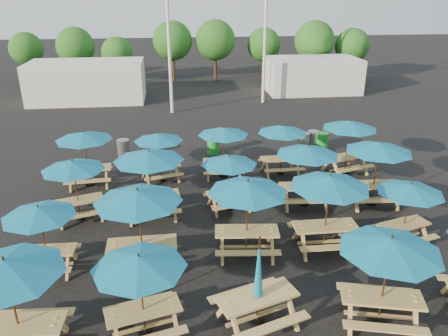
{
  "coord_description": "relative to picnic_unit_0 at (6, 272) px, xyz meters",
  "views": [
    {
      "loc": [
        -1.84,
        -14.3,
        7.75
      ],
      "look_at": [
        0.0,
        1.5,
        1.1
      ],
      "focal_mm": 35.0,
      "sensor_mm": 36.0,
      "label": 1
    }
  ],
  "objects": [
    {
      "name": "tree_6",
      "position": [
        15.73,
        29.15,
        1.2
      ],
      "size": [
        3.38,
        3.38,
        5.13
      ],
      "color": "#382314",
      "rests_on": "ground"
    },
    {
      "name": "picnic_unit_1",
      "position": [
        -0.23,
        3.19,
        -0.37
      ],
      "size": [
        2.12,
        2.12,
        2.13
      ],
      "rotation": [
        0.0,
        0.0,
        -0.03
      ],
      "color": "tan",
      "rests_on": "ground"
    },
    {
      "name": "waste_bin_2",
      "position": [
        10.05,
        12.16,
        -1.75
      ],
      "size": [
        0.59,
        0.59,
        0.94
      ],
      "primitive_type": "cylinder",
      "color": "gray",
      "rests_on": "ground"
    },
    {
      "name": "picnic_unit_11",
      "position": [
        5.67,
        9.44,
        -0.26
      ],
      "size": [
        2.29,
        2.29,
        2.25
      ],
      "rotation": [
        0.0,
        0.0,
        -0.05
      ],
      "color": "tan",
      "rests_on": "ground"
    },
    {
      "name": "waste_bin_1",
      "position": [
        5.49,
        12.32,
        -1.75
      ],
      "size": [
        0.59,
        0.59,
        0.94
      ],
      "primitive_type": "cylinder",
      "color": "#1A902A",
      "rests_on": "ground"
    },
    {
      "name": "picnic_unit_17",
      "position": [
        10.81,
        3.4,
        -0.36
      ],
      "size": [
        2.55,
        2.55,
        2.13
      ],
      "rotation": [
        0.0,
        0.0,
        0.28
      ],
      "color": "tan",
      "rests_on": "ground"
    },
    {
      "name": "mast_1",
      "position": [
        10.0,
        22.25,
        3.78
      ],
      "size": [
        0.2,
        0.2,
        12.0
      ],
      "primitive_type": "cylinder",
      "color": "silver",
      "rests_on": "ground"
    },
    {
      "name": "tree_5",
      "position": [
        11.72,
        30.93,
        0.75
      ],
      "size": [
        2.94,
        2.94,
        4.45
      ],
      "color": "#382314",
      "rests_on": "ground"
    },
    {
      "name": "tree_4",
      "position": [
        7.4,
        30.51,
        1.24
      ],
      "size": [
        3.41,
        3.41,
        5.17
      ],
      "color": "#382314",
      "rests_on": "ground"
    },
    {
      "name": "mast_0",
      "position": [
        3.5,
        20.25,
        3.78
      ],
      "size": [
        0.2,
        0.2,
        12.0
      ],
      "primitive_type": "cylinder",
      "color": "silver",
      "rests_on": "ground"
    },
    {
      "name": "picnic_unit_7",
      "position": [
        2.94,
        9.3,
        -0.37
      ],
      "size": [
        2.54,
        2.54,
        2.13
      ],
      "rotation": [
        0.0,
        0.0,
        0.28
      ],
      "color": "tan",
      "rests_on": "ground"
    },
    {
      "name": "waste_bin_4",
      "position": [
        11.0,
        12.06,
        -1.75
      ],
      "size": [
        0.59,
        0.59,
        0.94
      ],
      "primitive_type": "cylinder",
      "color": "#1A902A",
      "rests_on": "ground"
    },
    {
      "name": "picnic_unit_19",
      "position": [
        11.11,
        9.18,
        -0.1
      ],
      "size": [
        2.94,
        2.94,
        2.44
      ],
      "rotation": [
        0.0,
        0.0,
        0.3
      ],
      "color": "tan",
      "rests_on": "ground"
    },
    {
      "name": "picnic_unit_8",
      "position": [
        5.45,
        0.32,
        -1.19
      ],
      "size": [
        2.4,
        2.25,
        2.5
      ],
      "rotation": [
        0.0,
        0.0,
        0.33
      ],
      "color": "tan",
      "rests_on": "ground"
    },
    {
      "name": "picnic_unit_2",
      "position": [
        0.11,
        6.26,
        -0.26
      ],
      "size": [
        2.74,
        2.74,
        2.25
      ],
      "rotation": [
        0.0,
        0.0,
        0.31
      ],
      "color": "tan",
      "rests_on": "ground"
    },
    {
      "name": "waste_bin_0",
      "position": [
        1.12,
        12.15,
        -1.75
      ],
      "size": [
        0.59,
        0.59,
        0.94
      ],
      "primitive_type": "cylinder",
      "color": "gray",
      "rests_on": "ground"
    },
    {
      "name": "picnic_unit_0",
      "position": [
        0.0,
        0.0,
        0.0
      ],
      "size": [
        2.6,
        2.6,
        2.55
      ],
      "rotation": [
        0.0,
        0.0,
        -0.05
      ],
      "color": "tan",
      "rests_on": "ground"
    },
    {
      "name": "tree_2",
      "position": [
        -0.89,
        29.91,
        0.4
      ],
      "size": [
        2.59,
        2.59,
        3.93
      ],
      "color": "#382314",
      "rests_on": "ground"
    },
    {
      "name": "picnic_unit_6",
      "position": [
        2.69,
        6.17,
        -0.0
      ],
      "size": [
        2.65,
        2.65,
        2.55
      ],
      "rotation": [
        0.0,
        0.0,
        0.08
      ],
      "color": "tan",
      "rests_on": "ground"
    },
    {
      "name": "picnic_unit_15",
      "position": [
        8.23,
        9.44,
        -0.26
      ],
      "size": [
        2.24,
        2.24,
        2.25
      ],
      "rotation": [
        0.0,
        0.0,
        0.03
      ],
      "color": "tan",
      "rests_on": "ground"
    },
    {
      "name": "tree_0",
      "position": [
        -8.58,
        31.5,
        0.61
      ],
      "size": [
        2.8,
        2.8,
        4.24
      ],
      "color": "#382314",
      "rests_on": "ground"
    },
    {
      "name": "picnic_unit_9",
      "position": [
        5.69,
        3.39,
        -0.05
      ],
      "size": [
        2.64,
        2.64,
        2.49
      ],
      "rotation": [
        0.0,
        0.0,
        -0.1
      ],
      "color": "tan",
      "rests_on": "ground"
    },
    {
      "name": "event_tent_1",
      "position": [
        14.5,
        25.25,
        -0.92
      ],
      "size": [
        7.0,
        4.0,
        2.6
      ],
      "primitive_type": "cube",
      "color": "silver",
      "rests_on": "ground"
    },
    {
      "name": "picnic_unit_18",
      "position": [
        11.02,
        6.17,
        -0.02
      ],
      "size": [
        2.55,
        2.55,
        2.52
      ],
      "rotation": [
        0.0,
        0.0,
        -0.05
      ],
      "color": "tan",
      "rests_on": "ground"
    },
    {
      "name": "ground",
      "position": [
        5.5,
        6.25,
        -2.22
      ],
      "size": [
        120.0,
        120.0,
        0.0
      ],
      "primitive_type": "plane",
      "color": "black",
      "rests_on": "ground"
    },
    {
      "name": "tree_3",
      "position": [
        3.74,
        30.97,
        1.18
      ],
      "size": [
        3.36,
        3.36,
        5.09
      ],
      "color": "#382314",
      "rests_on": "ground"
    },
    {
      "name": "picnic_unit_4",
      "position": [
        2.71,
        0.27,
        -0.26
      ],
      "size": [
        2.65,
        2.65,
        2.25
      ],
      "rotation": [
        0.0,
        0.0,
        0.25
      ],
      "color": "tan",
      "rests_on": "ground"
    },
    {
      "name": "picnic_unit_12",
      "position": [
        8.44,
        -0.02,
        -0.06
      ],
      "size": [
        2.92,
        2.92,
        2.48
      ],
      "rotation": [
        0.0,
        0.0,
        -0.25
      ],
      "color": "tan",
      "rests_on": "ground"
    },
    {
      "name": "waste_bin_3",
      "position": [
        10.64,
        12.43,
        -1.75
      ],
      "size": [
        0.59,
        0.59,
        0.94
      ],
      "primitive_type": "cylinder",
      "color": "gray",
      "rests_on": "ground"
    },
    {
      "name": "picnic_unit_5",
      "position": [
        2.54,
        3.0,
        0.02
      ],
      "size": [
        2.53,
        2.53,
        2.57
      ],
      "rotation": [
        0.0,
        0.0,
        0.02
      ],
      "color": "tan",
      "rests_on": "ground"
    },
    {
      "name": "tree_1",
      "position": [
        -4.25,
        30.15,
        0.93
      ],
      "size": [
        3.11,
        3.11,
        4.72
      ],
      "color": "#382314",
      "rests_on": "ground"
    },
    {
      "name": "picnic_unit_14",
      "position": [
        8.41,
        6.41,
        -0.13
      ],
      "size": [
        2.48,
        2.48,
        2.4
      ],
      "rotation": [
        0.0,
        0.0,
        -0.07
      ],
      "color": "tan",
      "rests_on": "ground"
    },
    {
      "name": "tree_7",
      "position": [
        19.12,
        29.17,
        0.77
      ],
      "size": [
        2.95,
        2.95,
        4.48
      ],
      "color": "#382314",
      "rests_on": "ground"
    },
    {
      "name": "picnic_unit_13",
      "position": [
        8.18,
        3.39,
        -0.01
      ],
      "size": [
        2.46,
        2.46,
        2.54
      ],
      "rotation": [
        0.0,
        0.0,
        0.0
      ],
      "color": "tan",
      "rests_on": "ground"
    },
    {
      "name": "picnic_unit_10",
      "position": [
        5.53,
        6.4,
        -0.38
      ],
      "size": [
        2.4,
        2.4,
        2.11
      ],
      "rotation": [
        0.0,
        0.0,
        0.2
      ],
      "color": "tan",
      "rests_on": "ground"
    },
    {
      "name": "picnic_unit_3",
      "position": [
        -0.02,
        9.18,
        -0.16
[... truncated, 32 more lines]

